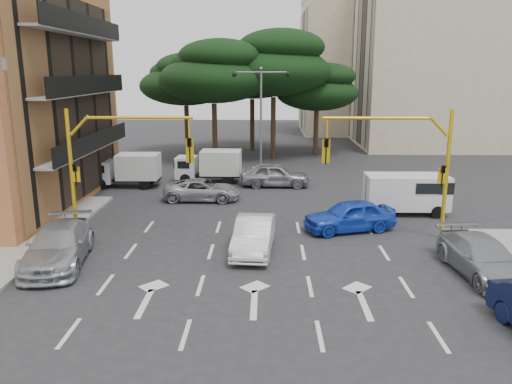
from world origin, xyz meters
TOP-DOWN VIEW (x-y plane):
  - ground at (0.00, 0.00)m, footprint 120.00×120.00m
  - median_strip at (0.00, 16.00)m, footprint 1.40×6.00m
  - apartment_beige_near at (19.95, 32.00)m, footprint 20.20×12.15m
  - apartment_beige_far at (12.95, 44.00)m, footprint 16.20×12.15m
  - pine_left_near at (-3.94, 21.96)m, footprint 9.15×9.15m
  - pine_center at (1.06, 23.96)m, footprint 9.98×9.98m
  - pine_left_far at (-6.94, 25.96)m, footprint 8.32×8.32m
  - pine_right at (5.06, 25.96)m, footprint 7.49×7.49m
  - pine_back at (-0.94, 28.96)m, footprint 9.15×9.15m
  - signal_mast_right at (6.80, 1.99)m, footprint 5.79×0.37m
  - signal_mast_left at (-6.80, 1.99)m, footprint 5.79×0.37m
  - street_lamp_center at (0.00, 16.00)m, footprint 4.16×0.36m
  - car_white_hatch at (-0.13, 0.10)m, footprint 1.91×4.59m
  - car_blue_compact at (4.47, 3.08)m, footprint 4.79×2.99m
  - car_silver_wagon at (-8.00, -1.50)m, footprint 3.02×5.66m
  - car_silver_cross_a at (-3.47, 8.85)m, footprint 4.63×2.19m
  - car_silver_cross_b at (1.00, 12.67)m, footprint 4.66×1.92m
  - car_silver_parked at (8.67, -2.30)m, footprint 2.45×5.08m
  - van_white at (8.04, 6.22)m, footprint 4.41×2.01m
  - box_truck_a at (-9.00, 12.34)m, footprint 4.61×2.00m
  - box_truck_b at (-3.61, 13.94)m, footprint 4.65×2.07m

SIDE VIEW (x-z plane):
  - ground at x=0.00m, z-range 0.00..0.00m
  - median_strip at x=0.00m, z-range 0.00..0.15m
  - car_silver_cross_a at x=-3.47m, z-range 0.00..1.28m
  - car_silver_parked at x=8.67m, z-range 0.00..1.43m
  - car_white_hatch at x=-0.13m, z-range 0.00..1.48m
  - car_blue_compact at x=4.47m, z-range 0.00..1.52m
  - car_silver_wagon at x=-8.00m, z-range 0.00..1.56m
  - car_silver_cross_b at x=1.00m, z-range 0.00..1.58m
  - van_white at x=8.04m, z-range 0.00..2.20m
  - box_truck_a at x=-9.00m, z-range 0.00..2.25m
  - box_truck_b at x=-3.61m, z-range 0.00..2.26m
  - signal_mast_right at x=6.80m, z-range 0.88..6.88m
  - signal_mast_left at x=-6.80m, z-range 0.88..6.88m
  - street_lamp_center at x=0.00m, z-range 1.54..9.31m
  - pine_right at x=5.06m, z-range 2.03..10.40m
  - pine_left_far at x=-6.94m, z-range 2.26..11.56m
  - pine_left_near at x=-3.94m, z-range 2.49..12.72m
  - pine_back at x=-0.94m, z-range 2.49..12.72m
  - pine_center at x=1.06m, z-range 2.72..13.88m
  - apartment_beige_far at x=12.95m, z-range 0.00..16.70m
  - apartment_beige_near at x=19.95m, z-range 0.00..18.70m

